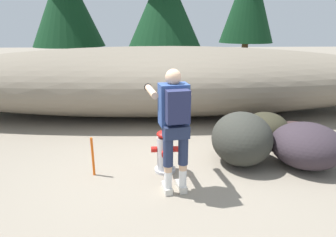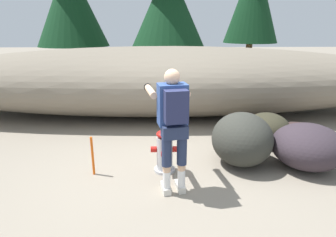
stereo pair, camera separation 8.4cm
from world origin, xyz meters
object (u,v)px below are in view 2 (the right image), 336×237
Objects in this scene: boulder_mid at (308,146)px; boulder_outlier at (297,133)px; boulder_large at (267,128)px; utility_worker at (173,117)px; survey_stake at (93,156)px; fire_hydrant at (165,152)px; boulder_small at (242,139)px.

boulder_mid reaches higher than boulder_outlier.
boulder_large is 1.05m from boulder_mid.
utility_worker is 2.58m from boulder_large.
boulder_outlier is 3.81m from survey_stake.
survey_stake is at bearing 58.81° from utility_worker.
boulder_outlier is at bearing 23.40° from fire_hydrant.
boulder_small reaches higher than survey_stake.
boulder_mid reaches higher than survey_stake.
fire_hydrant is 1.07m from survey_stake.
boulder_small is at bearing -130.12° from boulder_large.
boulder_large is 0.85× the size of boulder_mid.
survey_stake reaches higher than boulder_outlier.
boulder_mid is (2.13, 0.60, -0.69)m from utility_worker.
survey_stake is (-1.07, -0.08, -0.02)m from fire_hydrant.
boulder_outlier is at bearing 33.47° from boulder_small.
utility_worker is 2.43× the size of boulder_outlier.
boulder_outlier is (0.59, 0.01, -0.10)m from boulder_large.
survey_stake is at bearing -175.97° from fire_hydrant.
fire_hydrant reaches higher than survey_stake.
boulder_mid is at bearing -84.91° from utility_worker.
boulder_mid is at bearing 2.19° from fire_hydrant.
fire_hydrant reaches higher than boulder_mid.
boulder_outlier is 1.12× the size of survey_stake.
boulder_small is at bearing 7.62° from survey_stake.
boulder_small is at bearing -67.34° from utility_worker.
utility_worker is at bearing -146.74° from boulder_small.
boulder_large is at bearing 104.65° from boulder_mid.
fire_hydrant is at bearing -177.81° from boulder_mid.
survey_stake is (-3.62, -1.18, 0.11)m from boulder_outlier.
boulder_large is 3.25m from survey_stake.
survey_stake is at bearing -172.38° from boulder_small.
utility_worker is 3.06m from boulder_outlier.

